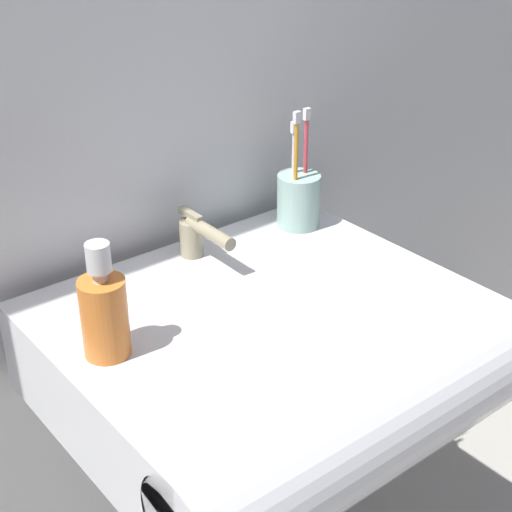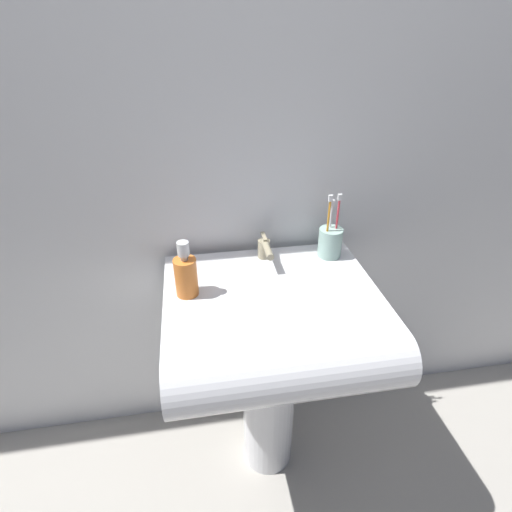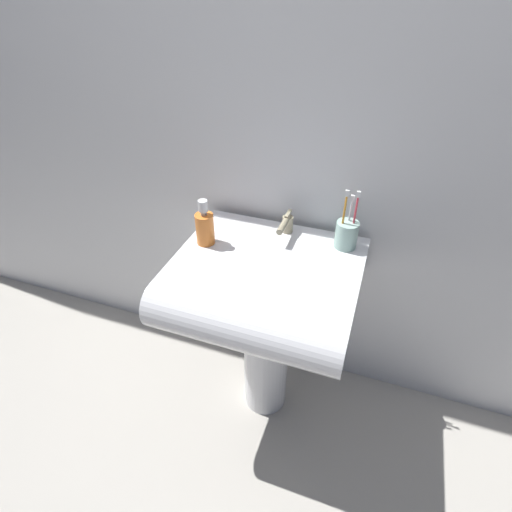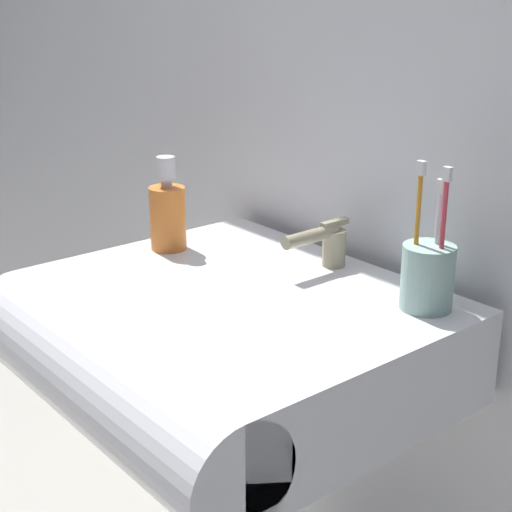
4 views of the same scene
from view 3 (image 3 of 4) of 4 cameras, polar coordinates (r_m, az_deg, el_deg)
ground_plane at (r=1.88m, az=1.30°, el=-19.47°), size 6.00×6.00×0.00m
wall_back at (r=1.37m, az=6.06°, el=21.23°), size 5.00×0.05×2.40m
sink_pedestal at (r=1.63m, az=1.45°, el=-13.44°), size 0.18×0.18×0.61m
sink_basin at (r=1.32m, az=0.92°, el=-4.53°), size 0.61×0.55×0.15m
faucet at (r=1.42m, az=4.36°, el=4.61°), size 0.04×0.14×0.08m
toothbrush_cup at (r=1.38m, az=12.80°, el=3.12°), size 0.08×0.08×0.22m
soap_bottle at (r=1.37m, az=-7.32°, el=4.14°), size 0.06×0.06×0.17m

